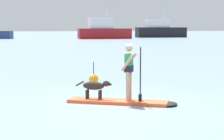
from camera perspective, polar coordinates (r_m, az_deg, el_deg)
ground_plane at (r=11.94m, az=0.83°, el=-4.81°), size 400.00×400.00×0.00m
paddleboard at (r=11.89m, az=1.90°, el=-4.62°), size 3.29×1.94×0.10m
person_paddler at (r=11.71m, az=2.53°, el=0.35°), size 0.68×0.60×1.70m
dog at (r=12.04m, az=-2.45°, el=-2.37°), size 1.07×0.53×0.57m
moored_boat_starboard at (r=77.32m, az=-1.25°, el=5.74°), size 10.29×3.88×11.53m
moored_boat_outer at (r=88.01m, az=6.97°, el=5.75°), size 11.05×3.55×12.39m
marker_buoy at (r=15.93m, az=-2.68°, el=-1.29°), size 0.40×0.40×0.90m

